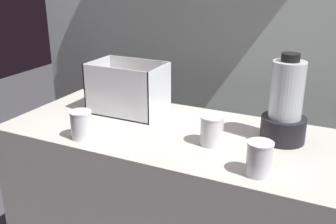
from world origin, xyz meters
The scene contains 7 objects.
counter centered at (0.00, 0.00, 0.45)m, with size 1.40×0.64×0.90m, color beige.
back_wall_unit centered at (0.00, 0.77, 1.27)m, with size 2.60×0.24×2.50m.
carrot_display_bin centered at (-0.27, 0.12, 0.97)m, with size 0.34×0.22×0.24m.
blender_pitcher centered at (0.46, 0.10, 1.04)m, with size 0.18×0.18×0.35m.
juice_cup_pomegranate_far_left centered at (-0.28, -0.23, 0.95)m, with size 0.09×0.09×0.12m.
juice_cup_carrot_left centered at (0.22, -0.06, 0.95)m, with size 0.09×0.09×0.12m.
juice_cup_orange_middle centered at (0.44, -0.22, 0.95)m, with size 0.09×0.09×0.12m.
Camera 1 is at (0.68, -1.40, 1.56)m, focal length 42.17 mm.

